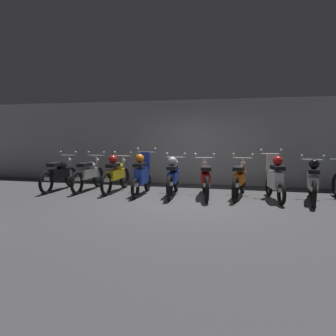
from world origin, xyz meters
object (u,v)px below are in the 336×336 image
(motorbike_slot_4, at_px, (173,176))
(motorbike_slot_8, at_px, (313,181))
(motorbike_slot_2, at_px, (116,174))
(motorbike_slot_7, at_px, (275,178))
(motorbike_slot_5, at_px, (205,179))
(motorbike_slot_3, at_px, (142,174))
(motorbike_slot_0, at_px, (60,174))
(motorbike_slot_1, at_px, (89,174))
(motorbike_slot_6, at_px, (240,179))

(motorbike_slot_4, height_order, motorbike_slot_8, same)
(motorbike_slot_2, bearing_deg, motorbike_slot_7, -2.57)
(motorbike_slot_5, relative_size, motorbike_slot_8, 1.00)
(motorbike_slot_2, height_order, motorbike_slot_5, same)
(motorbike_slot_3, height_order, motorbike_slot_7, same)
(motorbike_slot_3, relative_size, motorbike_slot_7, 1.01)
(motorbike_slot_0, distance_m, motorbike_slot_2, 1.77)
(motorbike_slot_1, bearing_deg, motorbike_slot_7, -2.15)
(motorbike_slot_8, bearing_deg, motorbike_slot_4, -179.98)
(motorbike_slot_4, bearing_deg, motorbike_slot_1, 175.48)
(motorbike_slot_0, relative_size, motorbike_slot_8, 1.01)
(motorbike_slot_0, xyz_separation_m, motorbike_slot_4, (3.52, -0.06, 0.04))
(motorbike_slot_2, distance_m, motorbike_slot_6, 3.53)
(motorbike_slot_6, relative_size, motorbike_slot_7, 1.16)
(motorbike_slot_4, relative_size, motorbike_slot_7, 1.17)
(motorbike_slot_2, relative_size, motorbike_slot_4, 1.00)
(motorbike_slot_6, bearing_deg, motorbike_slot_7, -11.15)
(motorbike_slot_3, xyz_separation_m, motorbike_slot_5, (1.76, 0.06, -0.08))
(motorbike_slot_6, bearing_deg, motorbike_slot_2, 179.59)
(motorbike_slot_4, distance_m, motorbike_slot_5, 0.88)
(motorbike_slot_7, bearing_deg, motorbike_slot_5, -179.73)
(motorbike_slot_0, xyz_separation_m, motorbike_slot_7, (6.16, -0.05, 0.08))
(motorbike_slot_3, bearing_deg, motorbike_slot_2, 163.50)
(motorbike_slot_0, height_order, motorbike_slot_2, same)
(motorbike_slot_5, height_order, motorbike_slot_7, motorbike_slot_7)
(motorbike_slot_0, xyz_separation_m, motorbike_slot_1, (0.88, 0.15, 0.00))
(motorbike_slot_2, height_order, motorbike_slot_8, same)
(motorbike_slot_0, relative_size, motorbike_slot_6, 1.00)
(motorbike_slot_1, height_order, motorbike_slot_6, same)
(motorbike_slot_1, bearing_deg, motorbike_slot_8, -1.93)
(motorbike_slot_1, bearing_deg, motorbike_slot_4, -4.52)
(motorbike_slot_1, xyz_separation_m, motorbike_slot_5, (3.52, -0.21, 0.00))
(motorbike_slot_0, xyz_separation_m, motorbike_slot_8, (7.05, -0.06, 0.04))
(motorbike_slot_5, height_order, motorbike_slot_8, same)
(motorbike_slot_7, bearing_deg, motorbike_slot_4, -179.78)
(motorbike_slot_3, xyz_separation_m, motorbike_slot_8, (4.40, 0.05, -0.04))
(motorbike_slot_2, relative_size, motorbike_slot_3, 1.16)
(motorbike_slot_4, distance_m, motorbike_slot_6, 1.78)
(motorbike_slot_4, distance_m, motorbike_slot_8, 3.52)
(motorbike_slot_5, bearing_deg, motorbike_slot_3, -178.20)
(motorbike_slot_3, xyz_separation_m, motorbike_slot_4, (0.88, 0.05, -0.04))
(motorbike_slot_6, distance_m, motorbike_slot_8, 1.77)
(motorbike_slot_2, xyz_separation_m, motorbike_slot_6, (3.53, -0.03, -0.04))
(motorbike_slot_7, bearing_deg, motorbike_slot_0, 179.50)
(motorbike_slot_6, xyz_separation_m, motorbike_slot_8, (1.76, -0.18, 0.04))
(motorbike_slot_4, bearing_deg, motorbike_slot_8, 0.02)
(motorbike_slot_0, xyz_separation_m, motorbike_slot_2, (1.76, 0.14, 0.04))
(motorbike_slot_0, bearing_deg, motorbike_slot_1, 9.35)
(motorbike_slot_1, distance_m, motorbike_slot_7, 5.28)
(motorbike_slot_4, xyz_separation_m, motorbike_slot_6, (1.77, 0.18, -0.04))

